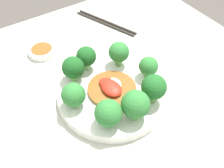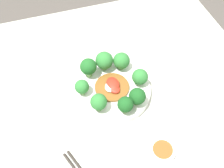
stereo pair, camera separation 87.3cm
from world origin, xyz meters
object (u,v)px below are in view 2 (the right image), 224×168
at_px(broccoli_southwest, 137,96).
at_px(broccoli_north, 82,87).
at_px(broccoli_east, 104,61).
at_px(broccoli_west, 125,105).
at_px(stirfry_center, 112,86).
at_px(broccoli_northwest, 99,102).
at_px(broccoli_southeast, 121,61).
at_px(sauce_dish, 162,150).
at_px(broccoli_northeast, 88,67).
at_px(plate, 112,90).
at_px(broccoli_south, 140,77).

bearing_deg(broccoli_southwest, broccoli_north, 59.55).
height_order(broccoli_east, broccoli_west, broccoli_east).
bearing_deg(stirfry_center, broccoli_northwest, 135.50).
height_order(broccoli_southeast, sauce_dish, broccoli_southeast).
distance_m(broccoli_northwest, broccoli_northeast, 0.13).
relative_size(broccoli_southeast, broccoli_northwest, 0.98).
xyz_separation_m(plate, broccoli_north, (0.01, 0.09, 0.04)).
distance_m(broccoli_northwest, broccoli_southwest, 0.11).
distance_m(broccoli_southwest, sauce_dish, 0.16).
height_order(broccoli_southwest, broccoli_west, broccoli_southwest).
bearing_deg(broccoli_south, broccoli_north, 84.37).
height_order(broccoli_southeast, broccoli_southwest, same).
xyz_separation_m(broccoli_southeast, stirfry_center, (-0.07, 0.05, -0.03)).
height_order(broccoli_northeast, stirfry_center, broccoli_northeast).
relative_size(broccoli_northwest, broccoli_southwest, 1.02).
xyz_separation_m(broccoli_south, broccoli_north, (0.02, 0.18, -0.00)).
bearing_deg(broccoli_east, broccoli_southeast, -104.84).
xyz_separation_m(broccoli_southwest, broccoli_northeast, (0.14, 0.11, 0.01)).
relative_size(broccoli_southeast, sauce_dish, 0.84).
relative_size(broccoli_southeast, broccoli_south, 1.07).
distance_m(plate, stirfry_center, 0.02).
relative_size(broccoli_northwest, stirfry_center, 0.58).
bearing_deg(broccoli_north, broccoli_southeast, -67.51).
distance_m(plate, sauce_dish, 0.24).
relative_size(broccoli_northeast, sauce_dish, 0.94).
height_order(broccoli_west, stirfry_center, broccoli_west).
bearing_deg(broccoli_northeast, broccoli_east, -76.95).
height_order(stirfry_center, sauce_dish, stirfry_center).
distance_m(broccoli_northwest, broccoli_north, 0.08).
bearing_deg(broccoli_northeast, broccoli_south, -119.11).
bearing_deg(broccoli_southeast, broccoli_southwest, 179.45).
distance_m(broccoli_northeast, broccoli_west, 0.17).
relative_size(broccoli_east, broccoli_west, 1.12).
relative_size(plate, stirfry_center, 2.25).
distance_m(plate, broccoli_southwest, 0.10).
height_order(broccoli_north, broccoli_west, broccoli_west).
bearing_deg(plate, broccoli_east, -0.57).
xyz_separation_m(broccoli_north, stirfry_center, (-0.01, -0.09, -0.02)).
xyz_separation_m(broccoli_northwest, broccoli_north, (0.07, 0.03, -0.01)).
xyz_separation_m(broccoli_northeast, stirfry_center, (-0.07, -0.06, -0.03)).
relative_size(broccoli_west, stirfry_center, 0.56).
height_order(broccoli_south, broccoli_west, broccoli_west).
relative_size(broccoli_northwest, broccoli_west, 1.04).
relative_size(broccoli_southeast, broccoli_southwest, 1.00).
relative_size(broccoli_southeast, broccoli_north, 1.13).
distance_m(plate, broccoli_north, 0.10).
distance_m(broccoli_northwest, broccoli_west, 0.08).
bearing_deg(sauce_dish, broccoli_east, 12.58).
xyz_separation_m(broccoli_south, stirfry_center, (0.01, 0.09, -0.02)).
xyz_separation_m(broccoli_northeast, sauce_dish, (-0.30, -0.12, -0.06)).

